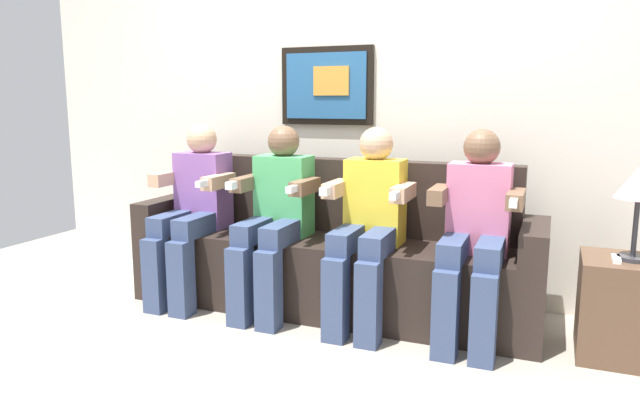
# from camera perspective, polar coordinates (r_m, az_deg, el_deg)

# --- Properties ---
(ground_plane) EXTENTS (6.29, 6.29, 0.00)m
(ground_plane) POSITION_cam_1_polar(r_m,az_deg,el_deg) (3.33, -0.99, -12.36)
(ground_plane) COLOR #9E9384
(back_wall_assembly) EXTENTS (4.84, 0.10, 2.60)m
(back_wall_assembly) POSITION_cam_1_polar(r_m,az_deg,el_deg) (3.80, 3.47, 10.43)
(back_wall_assembly) COLOR silver
(back_wall_assembly) RESTS_ON ground_plane
(couch) EXTENTS (2.44, 0.58, 0.90)m
(couch) POSITION_cam_1_polar(r_m,az_deg,el_deg) (3.52, 1.09, -5.78)
(couch) COLOR #2D231E
(couch) RESTS_ON ground_plane
(person_leftmost) EXTENTS (0.46, 0.56, 1.11)m
(person_leftmost) POSITION_cam_1_polar(r_m,az_deg,el_deg) (3.70, -12.38, -0.58)
(person_leftmost) COLOR #8C59A5
(person_leftmost) RESTS_ON ground_plane
(person_left_center) EXTENTS (0.46, 0.56, 1.11)m
(person_left_center) POSITION_cam_1_polar(r_m,az_deg,el_deg) (3.41, -4.41, -1.23)
(person_left_center) COLOR #4CB266
(person_left_center) RESTS_ON ground_plane
(person_right_center) EXTENTS (0.46, 0.56, 1.11)m
(person_right_center) POSITION_cam_1_polar(r_m,az_deg,el_deg) (3.20, 4.82, -1.96)
(person_right_center) COLOR yellow
(person_right_center) RESTS_ON ground_plane
(person_rightmost) EXTENTS (0.46, 0.56, 1.11)m
(person_rightmost) POSITION_cam_1_polar(r_m,az_deg,el_deg) (3.09, 15.05, -2.71)
(person_rightmost) COLOR pink
(person_rightmost) RESTS_ON ground_plane
(side_table_right) EXTENTS (0.40, 0.40, 0.50)m
(side_table_right) POSITION_cam_1_polar(r_m,az_deg,el_deg) (3.24, 27.62, -9.45)
(side_table_right) COLOR brown
(side_table_right) RESTS_ON ground_plane
(table_lamp) EXTENTS (0.22, 0.22, 0.46)m
(table_lamp) POSITION_cam_1_polar(r_m,az_deg,el_deg) (3.10, 28.92, 1.19)
(table_lamp) COLOR #333338
(table_lamp) RESTS_ON side_table_right
(spare_remote_on_table) EXTENTS (0.04, 0.13, 0.02)m
(spare_remote_on_table) POSITION_cam_1_polar(r_m,az_deg,el_deg) (3.11, 27.14, -5.19)
(spare_remote_on_table) COLOR white
(spare_remote_on_table) RESTS_ON side_table_right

